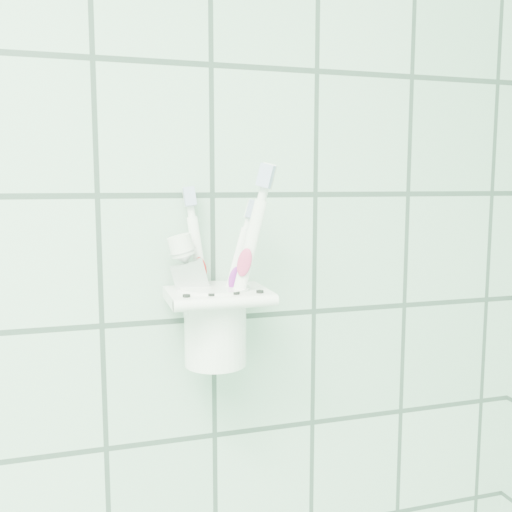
{
  "coord_description": "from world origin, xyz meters",
  "views": [
    {
      "loc": [
        0.51,
        0.53,
        1.41
      ],
      "look_at": [
        0.68,
        1.1,
        1.34
      ],
      "focal_mm": 40.0,
      "sensor_mm": 36.0,
      "label": 1
    }
  ],
  "objects_px": {
    "toothbrush_pink": "(212,271)",
    "cup": "(215,322)",
    "toothbrush_orange": "(222,260)",
    "holder_bracket": "(217,297)",
    "toothpaste_tube": "(210,284)",
    "toothbrush_blue": "(211,277)"
  },
  "relations": [
    {
      "from": "toothbrush_pink",
      "to": "toothbrush_blue",
      "type": "relative_size",
      "value": 1.06
    },
    {
      "from": "cup",
      "to": "toothpaste_tube",
      "type": "bearing_deg",
      "value": 106.34
    },
    {
      "from": "holder_bracket",
      "to": "toothbrush_blue",
      "type": "relative_size",
      "value": 0.61
    },
    {
      "from": "holder_bracket",
      "to": "toothbrush_blue",
      "type": "distance_m",
      "value": 0.02
    },
    {
      "from": "cup",
      "to": "toothbrush_blue",
      "type": "relative_size",
      "value": 0.49
    },
    {
      "from": "toothbrush_blue",
      "to": "toothpaste_tube",
      "type": "relative_size",
      "value": 1.22
    },
    {
      "from": "holder_bracket",
      "to": "toothpaste_tube",
      "type": "height_order",
      "value": "toothpaste_tube"
    },
    {
      "from": "holder_bracket",
      "to": "toothbrush_orange",
      "type": "bearing_deg",
      "value": -66.28
    },
    {
      "from": "toothbrush_blue",
      "to": "toothbrush_orange",
      "type": "height_order",
      "value": "toothbrush_orange"
    },
    {
      "from": "toothbrush_orange",
      "to": "toothpaste_tube",
      "type": "relative_size",
      "value": 1.48
    },
    {
      "from": "cup",
      "to": "toothbrush_orange",
      "type": "bearing_deg",
      "value": -64.51
    },
    {
      "from": "toothbrush_pink",
      "to": "cup",
      "type": "bearing_deg",
      "value": -73.38
    },
    {
      "from": "toothbrush_pink",
      "to": "toothbrush_blue",
      "type": "bearing_deg",
      "value": -104.03
    },
    {
      "from": "toothbrush_orange",
      "to": "cup",
      "type": "bearing_deg",
      "value": 150.37
    },
    {
      "from": "toothbrush_orange",
      "to": "toothbrush_blue",
      "type": "bearing_deg",
      "value": -171.73
    },
    {
      "from": "holder_bracket",
      "to": "toothbrush_pink",
      "type": "distance_m",
      "value": 0.03
    },
    {
      "from": "holder_bracket",
      "to": "toothbrush_blue",
      "type": "height_order",
      "value": "toothbrush_blue"
    },
    {
      "from": "cup",
      "to": "holder_bracket",
      "type": "bearing_deg",
      "value": -60.56
    },
    {
      "from": "holder_bracket",
      "to": "toothpaste_tube",
      "type": "distance_m",
      "value": 0.02
    },
    {
      "from": "cup",
      "to": "toothbrush_pink",
      "type": "bearing_deg",
      "value": 105.43
    },
    {
      "from": "toothbrush_pink",
      "to": "toothpaste_tube",
      "type": "bearing_deg",
      "value": 109.46
    },
    {
      "from": "cup",
      "to": "toothbrush_orange",
      "type": "distance_m",
      "value": 0.07
    }
  ]
}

